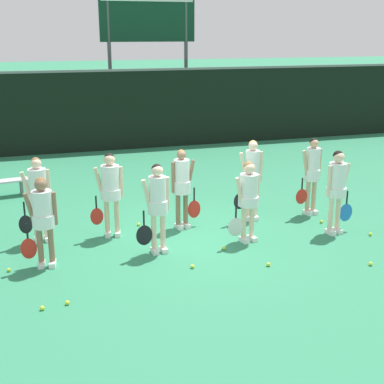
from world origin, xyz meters
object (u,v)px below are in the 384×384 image
at_px(tennis_ball_2, 224,248).
at_px(tennis_ball_8, 9,270).
at_px(player_1, 157,201).
at_px(tennis_ball_1, 321,222).
at_px(tennis_ball_6, 192,266).
at_px(tennis_ball_11, 371,264).
at_px(player_3, 337,184).
at_px(tennis_ball_0, 42,308).
at_px(player_8, 312,170).
at_px(scoreboard, 148,27).
at_px(player_6, 182,183).
at_px(tennis_ball_10, 107,225).
at_px(tennis_ball_9, 139,224).
at_px(tennis_ball_4, 370,234).
at_px(tennis_ball_5, 67,303).
at_px(player_0, 43,215).
at_px(tennis_ball_7, 268,264).
at_px(player_7, 252,174).
at_px(player_4, 38,193).
at_px(player_2, 248,195).
at_px(player_5, 110,187).

height_order(tennis_ball_2, tennis_ball_8, tennis_ball_2).
distance_m(player_1, tennis_ball_1, 3.92).
relative_size(tennis_ball_6, tennis_ball_11, 1.01).
distance_m(player_3, tennis_ball_0, 6.15).
xyz_separation_m(player_8, tennis_ball_8, (-6.51, -1.21, -0.99)).
bearing_deg(tennis_ball_11, player_1, 153.60).
relative_size(scoreboard, player_1, 3.16).
relative_size(player_6, tennis_ball_6, 23.82).
distance_m(player_1, tennis_ball_10, 2.06).
bearing_deg(tennis_ball_9, tennis_ball_6, -79.01).
height_order(tennis_ball_8, tennis_ball_9, tennis_ball_9).
bearing_deg(tennis_ball_6, player_6, 78.74).
distance_m(tennis_ball_4, tennis_ball_5, 6.24).
height_order(player_8, tennis_ball_9, player_8).
height_order(player_0, tennis_ball_9, player_0).
height_order(player_6, tennis_ball_4, player_6).
bearing_deg(tennis_ball_7, player_3, 29.13).
bearing_deg(tennis_ball_9, tennis_ball_7, -56.75).
height_order(player_0, tennis_ball_6, player_0).
bearing_deg(tennis_ball_10, player_8, -6.75).
xyz_separation_m(tennis_ball_2, tennis_ball_7, (0.49, -0.94, 0.00)).
distance_m(player_7, tennis_ball_4, 2.74).
distance_m(player_4, player_6, 2.88).
distance_m(tennis_ball_0, tennis_ball_7, 3.92).
xyz_separation_m(tennis_ball_4, tennis_ball_8, (-7.02, 0.39, -0.00)).
distance_m(tennis_ball_6, tennis_ball_11, 3.17).
xyz_separation_m(player_2, player_5, (-2.51, 1.09, 0.07)).
height_order(tennis_ball_0, tennis_ball_9, tennis_ball_0).
relative_size(player_0, player_7, 0.92).
relative_size(player_1, tennis_ball_2, 25.09).
xyz_separation_m(player_1, tennis_ball_11, (3.46, -1.72, -0.97)).
bearing_deg(player_7, tennis_ball_8, -160.01).
relative_size(player_2, player_7, 0.91).
height_order(scoreboard, player_7, scoreboard).
bearing_deg(tennis_ball_4, tennis_ball_7, -164.33).
relative_size(player_3, tennis_ball_10, 24.58).
relative_size(player_1, player_4, 1.00).
bearing_deg(tennis_ball_10, tennis_ball_5, -108.54).
relative_size(player_5, tennis_ball_2, 25.18).
height_order(player_1, tennis_ball_5, player_1).
distance_m(player_1, player_3, 3.69).
distance_m(scoreboard, player_6, 10.54).
relative_size(tennis_ball_2, tennis_ball_11, 0.97).
xyz_separation_m(scoreboard, tennis_ball_6, (-2.00, -11.95, -4.12)).
distance_m(player_6, tennis_ball_1, 3.18).
xyz_separation_m(player_4, player_7, (4.47, -0.03, 0.04)).
height_order(player_6, tennis_ball_2, player_6).
relative_size(scoreboard, player_8, 3.09).
xyz_separation_m(player_5, tennis_ball_4, (5.02, -1.58, -0.99)).
height_order(player_2, player_8, player_8).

